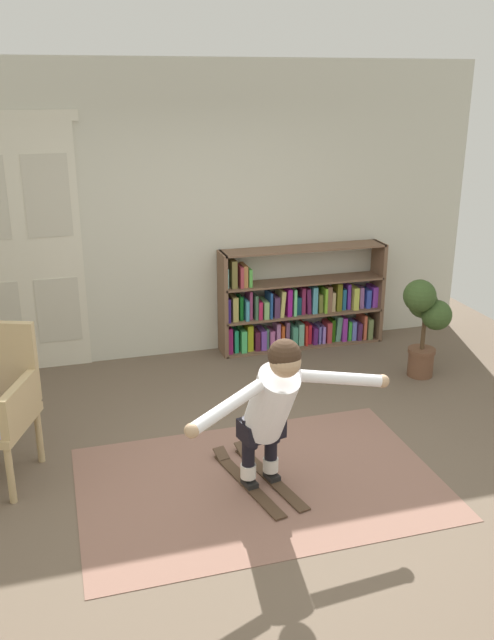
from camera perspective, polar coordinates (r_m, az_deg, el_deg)
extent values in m
plane|color=brown|center=(4.96, 2.23, -13.27)|extent=(7.20, 7.20, 0.00)
cube|color=beige|center=(6.80, -4.61, 8.97)|extent=(6.00, 0.10, 2.90)
cube|color=beige|center=(6.67, -16.08, 5.64)|extent=(0.55, 0.04, 2.35)
cube|color=beige|center=(6.55, -16.50, 9.99)|extent=(0.41, 0.01, 0.76)
cube|color=beige|center=(6.81, -15.62, 0.81)|extent=(0.41, 0.01, 0.64)
cube|color=beige|center=(6.51, -19.63, 15.92)|extent=(1.22, 0.04, 0.10)
cube|color=#886153|center=(4.92, 1.05, -13.53)|extent=(2.52, 1.67, 0.01)
cube|color=brown|center=(6.88, -2.06, 1.31)|extent=(0.04, 0.30, 1.08)
cube|color=brown|center=(7.47, 10.91, 2.44)|extent=(0.04, 0.30, 1.08)
cube|color=brown|center=(7.31, 4.58, -2.04)|extent=(1.73, 0.30, 0.02)
cube|color=brown|center=(7.19, 4.66, 0.57)|extent=(1.73, 0.30, 0.02)
cube|color=brown|center=(7.08, 4.73, 3.27)|extent=(1.73, 0.30, 0.02)
cube|color=brown|center=(6.99, 4.81, 6.04)|extent=(1.73, 0.30, 0.02)
cube|color=#891B5C|center=(7.02, -1.62, -1.61)|extent=(0.06, 0.19, 0.28)
cube|color=#1C9765|center=(7.04, -1.02, -1.70)|extent=(0.04, 0.15, 0.24)
cube|color=#46BF67|center=(7.07, -0.45, -1.63)|extent=(0.06, 0.22, 0.24)
cube|color=#A0AC1C|center=(7.09, 0.10, -1.36)|extent=(0.06, 0.19, 0.28)
cube|color=#4E1832|center=(7.12, 0.69, -1.57)|extent=(0.05, 0.22, 0.21)
cube|color=purple|center=(7.13, 1.22, -1.52)|extent=(0.06, 0.21, 0.21)
cube|color=#426D5C|center=(7.14, 1.59, -1.45)|extent=(0.03, 0.15, 0.22)
cube|color=#B45D9D|center=(7.17, 1.97, -1.50)|extent=(0.05, 0.18, 0.20)
cube|color=#B579BB|center=(7.18, 2.50, -1.17)|extent=(0.04, 0.16, 0.26)
cube|color=#C4501F|center=(7.18, 2.91, -1.29)|extent=(0.03, 0.15, 0.24)
cube|color=#74486F|center=(7.20, 3.26, -1.06)|extent=(0.04, 0.18, 0.28)
cube|color=#3F896D|center=(7.21, 3.83, -1.26)|extent=(0.05, 0.22, 0.23)
cube|color=#78BEA2|center=(7.25, 4.44, -1.12)|extent=(0.06, 0.14, 0.24)
cube|color=red|center=(7.29, 4.77, -1.07)|extent=(0.03, 0.23, 0.23)
cube|color=red|center=(7.31, 5.14, -1.07)|extent=(0.04, 0.15, 0.21)
cube|color=#4F1C64|center=(7.33, 5.54, -1.14)|extent=(0.06, 0.22, 0.19)
cube|color=#605BAF|center=(7.33, 5.96, -1.13)|extent=(0.03, 0.17, 0.19)
cube|color=#946FCE|center=(7.36, 6.25, -1.06)|extent=(0.03, 0.21, 0.19)
cube|color=#B03740|center=(7.36, 6.75, -0.92)|extent=(0.05, 0.17, 0.23)
cube|color=#24540D|center=(7.38, 7.10, -0.79)|extent=(0.04, 0.15, 0.25)
cube|color=#58957E|center=(7.41, 7.56, -0.63)|extent=(0.07, 0.16, 0.28)
cube|color=purple|center=(7.45, 7.95, -0.59)|extent=(0.05, 0.22, 0.26)
cube|color=green|center=(7.48, 8.43, -0.75)|extent=(0.04, 0.19, 0.21)
cube|color=#626CD3|center=(7.47, 8.82, -0.77)|extent=(0.05, 0.16, 0.21)
cube|color=#492350|center=(7.52, 9.16, -0.76)|extent=(0.05, 0.23, 0.19)
cube|color=#C3583D|center=(7.53, 9.62, -0.42)|extent=(0.03, 0.23, 0.27)
cube|color=olive|center=(7.56, 10.04, -0.55)|extent=(0.05, 0.23, 0.23)
cube|color=navy|center=(6.89, -1.72, 0.96)|extent=(0.03, 0.22, 0.25)
cube|color=tan|center=(6.92, -1.16, 1.07)|extent=(0.06, 0.20, 0.25)
cube|color=#0E5A1D|center=(6.93, -0.60, 1.10)|extent=(0.03, 0.15, 0.25)
cube|color=teal|center=(6.94, -0.15, 0.95)|extent=(0.03, 0.20, 0.21)
cube|color=#9B3B6E|center=(6.96, 0.15, 1.39)|extent=(0.03, 0.18, 0.30)
cube|color=#3B6249|center=(6.97, 0.61, 1.22)|extent=(0.03, 0.20, 0.26)
cube|color=#BB214F|center=(7.01, 0.90, 1.02)|extent=(0.04, 0.24, 0.19)
cube|color=#7AB069|center=(7.01, 1.42, 1.02)|extent=(0.05, 0.23, 0.18)
cube|color=navy|center=(7.00, 1.84, 1.39)|extent=(0.03, 0.21, 0.28)
cube|color=#4A2C51|center=(7.05, 2.29, 1.28)|extent=(0.06, 0.24, 0.22)
cube|color=tan|center=(7.06, 2.79, 1.54)|extent=(0.06, 0.23, 0.28)
cube|color=#921987|center=(7.07, 3.40, 1.62)|extent=(0.05, 0.20, 0.29)
cube|color=#69D784|center=(7.09, 3.85, 1.63)|extent=(0.03, 0.21, 0.28)
cube|color=#0E3A4E|center=(7.13, 4.23, 1.30)|extent=(0.05, 0.15, 0.19)
cube|color=maroon|center=(7.13, 4.62, 1.71)|extent=(0.04, 0.15, 0.29)
cube|color=#531B46|center=(7.17, 5.00, 1.75)|extent=(0.06, 0.20, 0.28)
cube|color=#4B99B0|center=(7.18, 5.51, 1.82)|extent=(0.05, 0.20, 0.29)
cube|color=olive|center=(7.21, 6.02, 1.53)|extent=(0.05, 0.18, 0.20)
cube|color=#75B32D|center=(7.22, 6.39, 1.82)|extent=(0.03, 0.23, 0.27)
cube|color=brown|center=(7.23, 6.77, 1.85)|extent=(0.05, 0.17, 0.28)
cube|color=tan|center=(7.28, 7.05, 1.69)|extent=(0.04, 0.19, 0.21)
cube|color=#646419|center=(7.28, 7.57, 2.05)|extent=(0.06, 0.18, 0.30)
cube|color=#1D5A89|center=(7.33, 7.97, 1.86)|extent=(0.04, 0.17, 0.23)
cube|color=purple|center=(7.35, 8.40, 2.07)|extent=(0.04, 0.15, 0.28)
cube|color=#BDC74D|center=(7.37, 8.90, 1.95)|extent=(0.06, 0.21, 0.24)
cube|color=#855596|center=(7.41, 9.41, 1.99)|extent=(0.05, 0.17, 0.23)
cube|color=#2E48BB|center=(7.43, 10.00, 1.88)|extent=(0.05, 0.16, 0.20)
cube|color=purple|center=(7.48, 10.48, 2.06)|extent=(0.06, 0.19, 0.22)
cube|color=#8BD6CB|center=(6.82, -1.85, 3.66)|extent=(0.03, 0.20, 0.20)
cube|color=olive|center=(6.81, -1.26, 4.01)|extent=(0.06, 0.21, 0.28)
cube|color=#A33845|center=(6.82, -0.62, 3.74)|extent=(0.03, 0.20, 0.22)
cube|color=#A86F3D|center=(6.85, -0.30, 3.84)|extent=(0.04, 0.21, 0.22)
cube|color=#50AB44|center=(6.88, 0.08, 3.72)|extent=(0.03, 0.22, 0.18)
cylinder|color=tan|center=(4.88, -19.33, -12.24)|extent=(0.06, 0.06, 0.42)
cylinder|color=tan|center=(5.29, -17.12, -9.37)|extent=(0.06, 0.06, 0.42)
cube|color=tan|center=(4.89, -18.57, -6.59)|extent=(0.26, 0.54, 0.28)
cylinder|color=brown|center=(6.71, 14.44, -3.45)|extent=(0.24, 0.24, 0.28)
cylinder|color=brown|center=(6.67, 14.52, -2.51)|extent=(0.26, 0.26, 0.04)
cylinder|color=#4C3823|center=(6.60, 14.67, -0.90)|extent=(0.04, 0.04, 0.36)
sphere|color=#334B22|center=(6.56, 14.63, 1.37)|extent=(0.28, 0.28, 0.28)
sphere|color=#334B22|center=(6.52, 15.90, 0.33)|extent=(0.21, 0.21, 0.21)
sphere|color=#334B22|center=(6.48, 15.70, 0.41)|extent=(0.28, 0.28, 0.28)
sphere|color=#334B22|center=(6.39, 14.36, 1.98)|extent=(0.30, 0.30, 0.30)
cube|color=#483424|center=(4.88, 0.11, -13.71)|extent=(0.28, 0.89, 0.01)
cube|color=#483424|center=(5.18, -2.19, -11.19)|extent=(0.11, 0.13, 0.06)
cube|color=black|center=(4.85, 0.22, -13.59)|extent=(0.11, 0.13, 0.04)
cube|color=#483424|center=(4.95, 1.98, -13.15)|extent=(0.28, 0.89, 0.01)
cube|color=#483424|center=(5.25, -0.40, -10.72)|extent=(0.11, 0.13, 0.06)
cube|color=black|center=(4.93, 2.10, -13.03)|extent=(0.11, 0.13, 0.04)
cylinder|color=white|center=(4.82, 0.11, -12.60)|extent=(0.13, 0.13, 0.10)
cylinder|color=black|center=(4.71, 0.11, -10.54)|extent=(0.11, 0.11, 0.30)
cylinder|color=black|center=(4.64, 0.25, -9.48)|extent=(0.13, 0.13, 0.22)
cylinder|color=white|center=(4.90, 1.99, -12.05)|extent=(0.13, 0.13, 0.10)
cylinder|color=black|center=(4.79, 2.02, -10.01)|extent=(0.11, 0.11, 0.30)
cylinder|color=black|center=(4.72, 2.18, -8.96)|extent=(0.13, 0.13, 0.22)
cube|color=black|center=(4.68, 1.23, -9.09)|extent=(0.33, 0.24, 0.14)
cylinder|color=white|center=(4.48, 1.98, -7.07)|extent=(0.38, 0.53, 0.59)
sphere|color=tan|center=(4.20, 3.25, -3.54)|extent=(0.24, 0.24, 0.20)
sphere|color=#382619|center=(4.19, 3.19, -2.99)|extent=(0.25, 0.25, 0.21)
cylinder|color=white|center=(4.06, -1.69, -7.33)|extent=(0.54, 0.37, 0.17)
sphere|color=tan|center=(3.91, -4.68, -9.28)|extent=(0.11, 0.11, 0.09)
cylinder|color=white|center=(4.47, 8.00, -4.90)|extent=(0.59, 0.13, 0.17)
sphere|color=tan|center=(4.59, 11.38, -5.07)|extent=(0.11, 0.11, 0.09)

